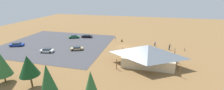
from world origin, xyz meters
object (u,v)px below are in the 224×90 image
Objects in this scene: pine_mideast at (1,63)px; visitor_crossing_yard at (169,47)px; car_tan_far_end at (77,48)px; bicycle_silver_edge_south at (184,49)px; bicycle_purple_near_sign at (151,49)px; bike_pavilion at (148,54)px; bicycle_black_yard_left at (170,45)px; car_green_inner_stall at (74,36)px; bicycle_white_by_bin at (152,52)px; pine_far_east at (28,66)px; pine_west at (48,79)px; trash_bin at (122,41)px; lot_sign at (115,39)px; bicycle_blue_mid_cluster at (175,50)px; visitor_near_lot at (155,43)px; bicycle_yellow_edge_north at (147,47)px; car_black_by_curb at (87,36)px; bicycle_red_near_porch at (164,51)px; car_blue_back_corner at (17,44)px; car_white_near_entry at (47,50)px; visitor_at_bikes at (177,60)px; bicycle_orange_back_row at (127,51)px; pine_far_west at (91,87)px; bicycle_green_front_row at (131,49)px.

pine_mideast reaches higher than visitor_crossing_yard.
bicycle_silver_edge_south is at bearing -166.47° from car_tan_far_end.
bike_pavilion is at bearing 84.62° from bicycle_purple_near_sign.
bicycle_black_yard_left is 4.70m from visitor_crossing_yard.
bicycle_white_by_bin is at bearing 164.10° from car_green_inner_stall.
car_tan_far_end is (0.99, -22.26, -4.38)m from pine_far_east.
pine_far_east is 0.92× the size of pine_west.
trash_bin is 18.93m from car_tan_far_end.
pine_west reaches higher than lot_sign.
bike_pavilion reaches higher than car_green_inner_stall.
visitor_near_lot reaches higher than bicycle_blue_mid_cluster.
car_black_by_curb reaches higher than bicycle_yellow_edge_north.
bicycle_red_near_porch is at bearing 159.30° from bicycle_purple_near_sign.
bike_pavilion is 21.42m from lot_sign.
car_tan_far_end is (11.13, 11.48, -0.72)m from lot_sign.
car_white_near_entry is at bearing 170.28° from car_blue_back_corner.
visitor_at_bikes is (-24.40, -23.10, -4.24)m from pine_west.
visitor_at_bikes is at bearing 85.61° from bicycle_blue_mid_cluster.
car_white_near_entry is (8.77, 4.38, 0.04)m from car_tan_far_end.
bicycle_black_yard_left is 18.15m from bicycle_orange_back_row.
bicycle_black_yard_left is (-24.25, -38.29, -4.76)m from pine_west.
car_blue_back_corner is at bearing 39.47° from car_black_by_curb.
car_black_by_curb is at bearing -84.11° from pine_far_east.
bicycle_black_yard_left is 1.14× the size of bicycle_yellow_edge_north.
pine_far_west reaches higher than bicycle_orange_back_row.
car_tan_far_end is at bearing 14.47° from visitor_crossing_yard.
car_blue_back_corner is at bearing -39.55° from pine_far_east.
bicycle_red_near_porch is (-35.54, -27.36, -4.43)m from pine_mideast.
lot_sign is at bearing -18.94° from bicycle_red_near_porch.
bicycle_purple_near_sign is 0.33× the size of car_white_near_entry.
bicycle_yellow_edge_north is 34.99m from car_white_near_entry.
car_green_inner_stall is (1.94, -35.43, -4.05)m from pine_mideast.
bicycle_yellow_edge_north is 0.30× the size of car_green_inner_stall.
visitor_crossing_yard reaches higher than bicycle_orange_back_row.
car_green_inner_stall is at bearing -58.59° from car_tan_far_end.
visitor_crossing_yard is at bearing -84.76° from visitor_at_bikes.
pine_west reaches higher than bicycle_white_by_bin.
bicycle_silver_edge_south is at bearing 168.95° from trash_bin.
bicycle_yellow_edge_north reaches higher than bicycle_black_yard_left.
bicycle_blue_mid_cluster is 1.18× the size of bicycle_green_front_row.
car_green_inner_stall is 34.77m from visitor_near_lot.
trash_bin reaches higher than bicycle_white_by_bin.
bike_pavilion is 22.47m from pine_far_west.
bicycle_red_near_porch is 0.34× the size of car_black_by_curb.
visitor_at_bikes is at bearing -136.57° from pine_west.
lot_sign reaches higher than bicycle_red_near_porch.
pine_mideast is at bearing 130.89° from car_blue_back_corner.
lot_sign is at bearing -28.39° from bicycle_white_by_bin.
bicycle_silver_edge_south is at bearing -169.95° from bicycle_purple_near_sign.
bicycle_yellow_edge_north is 0.28× the size of car_blue_back_corner.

